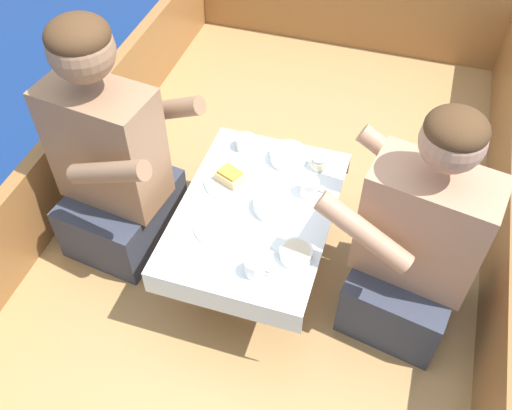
{
  "coord_description": "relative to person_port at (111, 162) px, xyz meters",
  "views": [
    {
      "loc": [
        0.42,
        -1.39,
        2.16
      ],
      "look_at": [
        0.0,
        -0.07,
        0.63
      ],
      "focal_mm": 40.0,
      "sensor_mm": 36.0,
      "label": 1
    }
  ],
  "objects": [
    {
      "name": "bowl_starboard_near",
      "position": [
        0.64,
        0.01,
        -0.04
      ],
      "size": [
        0.15,
        0.15,
        0.04
      ],
      "color": "white",
      "rests_on": "cockpit_table"
    },
    {
      "name": "utensil_spoon_starboard",
      "position": [
        0.56,
        0.12,
        -0.06
      ],
      "size": [
        0.09,
        0.16,
        0.01
      ],
      "rotation": [
        0.0,
        0.0,
        2.0
      ],
      "color": "silver",
      "rests_on": "cockpit_table"
    },
    {
      "name": "gunwale_port",
      "position": [
        -0.34,
        0.06,
        -0.23
      ],
      "size": [
        0.06,
        3.43,
        0.38
      ],
      "primitive_type": "cube",
      "color": "#936033",
      "rests_on": "boat_deck"
    },
    {
      "name": "coffee_cup_starboard",
      "position": [
        0.66,
        -0.28,
        -0.03
      ],
      "size": [
        0.1,
        0.07,
        0.06
      ],
      "color": "white",
      "rests_on": "cockpit_table"
    },
    {
      "name": "bow_coaming",
      "position": [
        0.58,
        1.75,
        -0.2
      ],
      "size": [
        1.76,
        0.06,
        0.44
      ],
      "primitive_type": "cube",
      "color": "#936033",
      "rests_on": "boat_deck"
    },
    {
      "name": "coffee_cup_center",
      "position": [
        0.74,
        0.12,
        -0.03
      ],
      "size": [
        0.1,
        0.07,
        0.07
      ],
      "color": "white",
      "rests_on": "cockpit_table"
    },
    {
      "name": "utensil_knife_port",
      "position": [
        0.68,
        -0.17,
        -0.06
      ],
      "size": [
        0.15,
        0.11,
        0.0
      ],
      "rotation": [
        0.0,
        0.0,
        2.54
      ],
      "color": "silver",
      "rests_on": "cockpit_table"
    },
    {
      "name": "gunwale_starboard",
      "position": [
        1.49,
        0.06,
        -0.23
      ],
      "size": [
        0.06,
        3.43,
        0.38
      ],
      "primitive_type": "cube",
      "color": "#936033",
      "rests_on": "boat_deck"
    },
    {
      "name": "utensil_spoon_port",
      "position": [
        0.78,
        -0.32,
        -0.06
      ],
      "size": [
        0.15,
        0.1,
        0.01
      ],
      "rotation": [
        0.0,
        0.0,
        0.59
      ],
      "color": "silver",
      "rests_on": "cockpit_table"
    },
    {
      "name": "cockpit_table",
      "position": [
        0.58,
        -0.01,
        -0.1
      ],
      "size": [
        0.55,
        0.78,
        0.36
      ],
      "color": "#B2B2B7",
      "rests_on": "boat_deck"
    },
    {
      "name": "coffee_cup_port",
      "position": [
        0.44,
        0.3,
        -0.03
      ],
      "size": [
        0.1,
        0.08,
        0.05
      ],
      "color": "white",
      "rests_on": "cockpit_table"
    },
    {
      "name": "tin_can",
      "position": [
        0.75,
        0.27,
        -0.03
      ],
      "size": [
        0.07,
        0.07,
        0.05
      ],
      "color": "silver",
      "rests_on": "cockpit_table"
    },
    {
      "name": "bowl_port_near",
      "position": [
        0.77,
        -0.18,
        -0.04
      ],
      "size": [
        0.11,
        0.11,
        0.04
      ],
      "color": "white",
      "rests_on": "cockpit_table"
    },
    {
      "name": "person_port",
      "position": [
        0.0,
        0.0,
        0.0
      ],
      "size": [
        0.56,
        0.5,
        1.02
      ],
      "rotation": [
        0.0,
        0.0,
        -0.13
      ],
      "color": "#333847",
      "rests_on": "boat_deck"
    },
    {
      "name": "sandwich",
      "position": [
        0.44,
        0.09,
        -0.03
      ],
      "size": [
        0.12,
        0.1,
        0.05
      ],
      "rotation": [
        0.0,
        0.0,
        -0.39
      ],
      "color": "#E0BC7F",
      "rests_on": "plate_sandwich"
    },
    {
      "name": "boat_deck",
      "position": [
        0.58,
        0.06,
        -0.55
      ],
      "size": [
        1.88,
        3.43,
        0.24
      ],
      "primitive_type": "cube",
      "color": "#A87F4C",
      "rests_on": "ground_plane"
    },
    {
      "name": "ground_plane",
      "position": [
        0.58,
        0.06,
        -0.67
      ],
      "size": [
        60.0,
        60.0,
        0.0
      ],
      "primitive_type": "plane",
      "color": "navy"
    },
    {
      "name": "person_starboard",
      "position": [
        1.15,
        -0.01,
        -0.05
      ],
      "size": [
        0.57,
        0.52,
        0.95
      ],
      "rotation": [
        0.0,
        0.0,
        2.96
      ],
      "color": "#333847",
      "rests_on": "boat_deck"
    },
    {
      "name": "plate_sandwich",
      "position": [
        0.44,
        0.09,
        -0.06
      ],
      "size": [
        0.2,
        0.2,
        0.01
      ],
      "color": "white",
      "rests_on": "cockpit_table"
    },
    {
      "name": "plate_bread",
      "position": [
        0.48,
        -0.13,
        -0.06
      ],
      "size": [
        0.2,
        0.2,
        0.01
      ],
      "color": "white",
      "rests_on": "cockpit_table"
    },
    {
      "name": "utensil_spoon_center",
      "position": [
        0.54,
        -0.28,
        -0.06
      ],
      "size": [
        0.14,
        0.11,
        0.01
      ],
      "rotation": [
        0.0,
        0.0,
        0.65
      ],
      "color": "silver",
      "rests_on": "cockpit_table"
    },
    {
      "name": "bowl_center_far",
      "position": [
        0.62,
        0.28,
        -0.04
      ],
      "size": [
        0.15,
        0.15,
        0.04
      ],
      "color": "white",
      "rests_on": "cockpit_table"
    }
  ]
}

